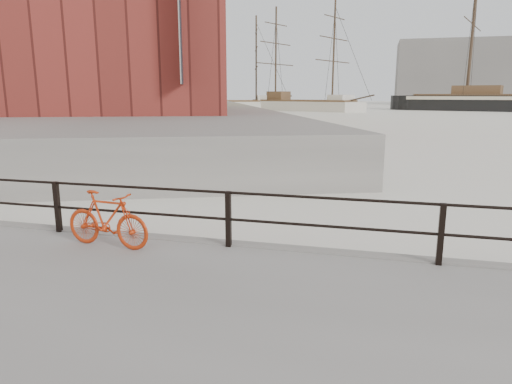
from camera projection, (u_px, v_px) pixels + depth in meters
The scene contains 13 objects.
ground at pixel (435, 281), 7.46m from camera, with size 400.00×400.00×0.00m, color white.
far_quay at pixel (163, 106), 85.27m from camera, with size 24.00×150.00×1.80m, color gray.
guardrail at pixel (441, 234), 7.13m from camera, with size 28.00×0.10×1.00m, color black, non-canonical shape.
bicycle at pixel (107, 219), 7.98m from camera, with size 1.67×0.25×1.01m, color #B02B0B.
schooner_mid at pixel (302, 111), 83.45m from camera, with size 26.97×11.41×19.58m, color beige, non-canonical shape.
schooner_left at pixel (228, 110), 88.27m from camera, with size 23.89×10.86×18.19m, color beige, non-canonical shape.
workboat_near at pixel (117, 130), 39.23m from camera, with size 13.05×4.35×7.00m, color black, non-canonical shape.
workboat_far at pixel (120, 120), 54.55m from camera, with size 10.38×3.59×7.00m, color black, non-canonical shape.
apartment_mustard at pixel (118, 3), 50.50m from camera, with size 22.00×15.00×22.20m, color gold.
apartment_cream at pixel (142, 34), 72.91m from camera, with size 20.00×15.00×21.20m, color beige.
apartment_grey at pixel (154, 43), 94.03m from camera, with size 22.00×15.00×23.20m, color #ACABA6.
apartment_brick at pixel (163, 57), 116.54m from camera, with size 24.00×15.00×21.20m, color brown.
industrial_west at pixel (454, 73), 132.99m from camera, with size 32.00×18.00×18.00m, color gray.
Camera 1 is at (-1.07, -7.50, 3.00)m, focal length 32.00 mm.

